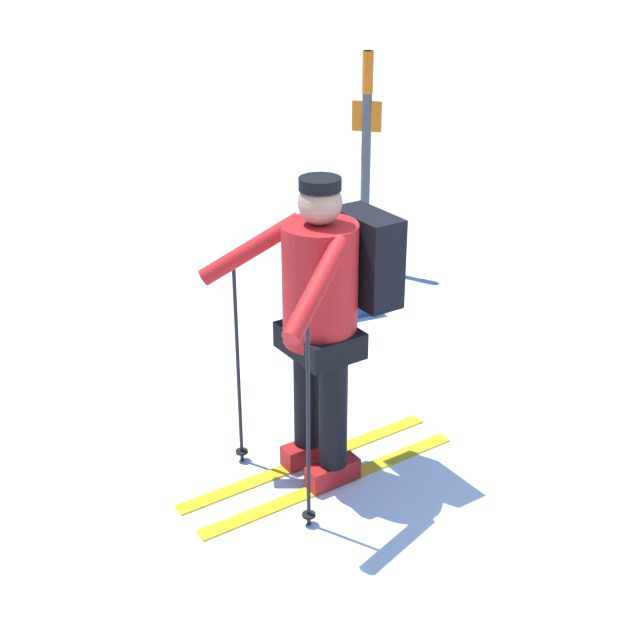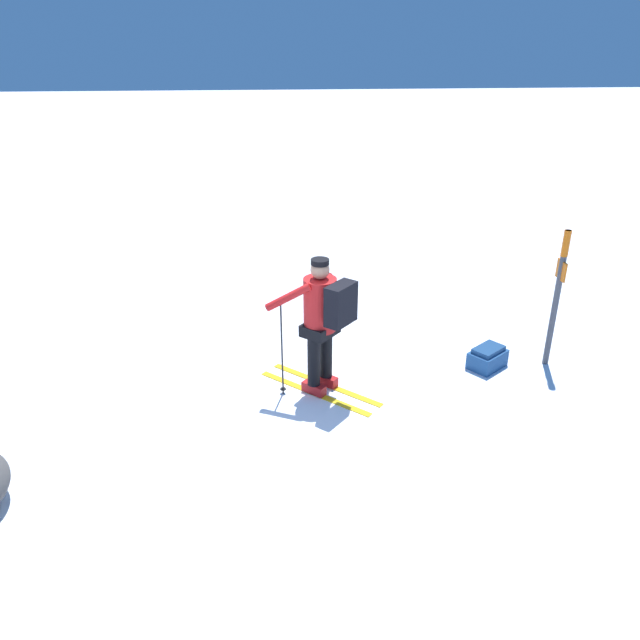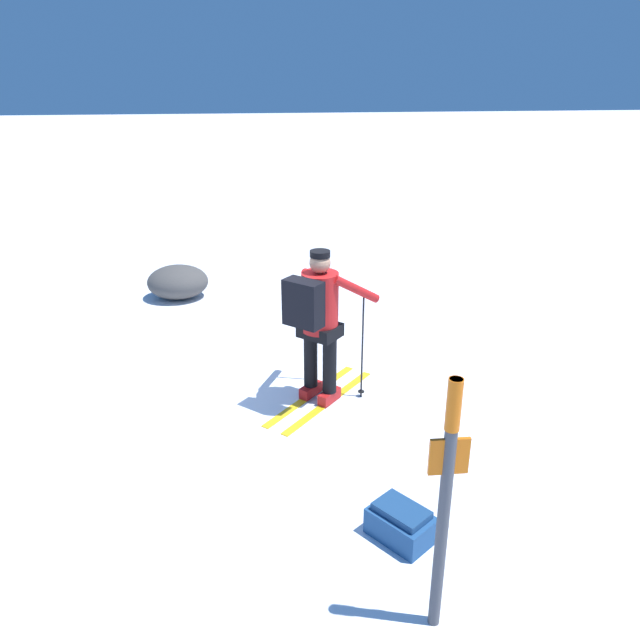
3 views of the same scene
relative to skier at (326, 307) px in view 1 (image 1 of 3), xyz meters
The scene contains 4 objects.
ground_plane 1.25m from the skier, 21.36° to the right, with size 80.00×80.00×0.00m, color white.
skier is the anchor object (origin of this frame).
dropped_backpack 2.38m from the skier, 100.57° to the left, with size 0.55×0.58×0.28m.
trail_marker 3.02m from the skier, 98.48° to the left, with size 0.24×0.09×1.81m.
Camera 1 is at (0.34, -3.71, 2.87)m, focal length 50.00 mm.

